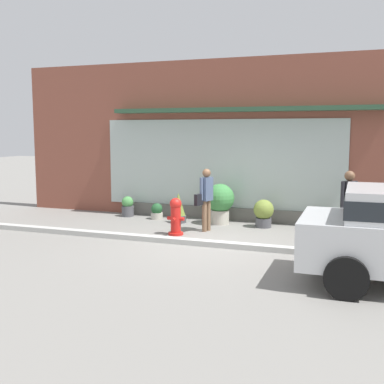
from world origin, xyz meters
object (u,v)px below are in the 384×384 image
at_px(potted_plant_doorstep, 355,215).
at_px(potted_plant_corner_tall, 128,206).
at_px(pedestrian_with_handbag, 206,195).
at_px(potted_plant_low_front, 316,219).
at_px(fire_hydrant, 176,216).
at_px(potted_plant_by_entrance, 220,201).
at_px(pedestrian_passerby, 349,202).
at_px(potted_plant_trailing_edge, 264,212).
at_px(potted_plant_window_left, 157,211).
at_px(potted_plant_near_hydrant, 178,208).

bearing_deg(potted_plant_doorstep, potted_plant_corner_tall, 178.62).
relative_size(pedestrian_with_handbag, potted_plant_low_front, 2.60).
relative_size(fire_hydrant, potted_plant_by_entrance, 0.83).
height_order(pedestrian_passerby, potted_plant_by_entrance, pedestrian_passerby).
xyz_separation_m(fire_hydrant, potted_plant_trailing_edge, (1.82, 1.64, -0.07)).
bearing_deg(potted_plant_low_front, pedestrian_passerby, -60.95).
xyz_separation_m(potted_plant_window_left, potted_plant_low_front, (4.45, -0.11, 0.08)).
xyz_separation_m(fire_hydrant, potted_plant_by_entrance, (0.62, 1.69, 0.16)).
height_order(potted_plant_corner_tall, potted_plant_window_left, potted_plant_corner_tall).
xyz_separation_m(fire_hydrant, potted_plant_corner_tall, (-2.28, 1.87, -0.17)).
relative_size(potted_plant_doorstep, potted_plant_window_left, 2.09).
xyz_separation_m(potted_plant_doorstep, potted_plant_trailing_edge, (-2.26, -0.08, -0.06)).
distance_m(potted_plant_corner_tall, potted_plant_window_left, 0.99).
xyz_separation_m(pedestrian_with_handbag, potted_plant_doorstep, (3.53, 1.07, -0.45)).
distance_m(pedestrian_passerby, potted_plant_window_left, 5.53).
bearing_deg(potted_plant_low_front, potted_plant_near_hydrant, -177.27).
bearing_deg(potted_plant_trailing_edge, potted_plant_doorstep, 1.91).
relative_size(potted_plant_near_hydrant, potted_plant_window_left, 1.79).
distance_m(potted_plant_near_hydrant, potted_plant_low_front, 3.68).
bearing_deg(pedestrian_with_handbag, fire_hydrant, -20.38).
relative_size(potted_plant_doorstep, potted_plant_corner_tall, 1.59).
bearing_deg(potted_plant_by_entrance, potted_plant_window_left, 177.53).
xyz_separation_m(potted_plant_doorstep, potted_plant_corner_tall, (-6.36, 0.15, -0.16)).
bearing_deg(potted_plant_corner_tall, potted_plant_window_left, -5.79).
distance_m(potted_plant_by_entrance, potted_plant_low_front, 2.57).
relative_size(potted_plant_by_entrance, potted_plant_low_front, 1.81).
distance_m(pedestrian_with_handbag, potted_plant_near_hydrant, 1.45).
bearing_deg(potted_plant_doorstep, potted_plant_trailing_edge, -178.09).
distance_m(pedestrian_passerby, potted_plant_near_hydrant, 4.69).
xyz_separation_m(pedestrian_with_handbag, potted_plant_by_entrance, (0.06, 1.04, -0.29)).
bearing_deg(fire_hydrant, potted_plant_low_front, 27.74).
relative_size(fire_hydrant, potted_plant_doorstep, 0.95).
bearing_deg(potted_plant_by_entrance, pedestrian_with_handbag, -93.51).
relative_size(fire_hydrant, potted_plant_window_left, 1.98).
bearing_deg(potted_plant_doorstep, fire_hydrant, -157.15).
bearing_deg(pedestrian_passerby, potted_plant_trailing_edge, 97.22).
relative_size(fire_hydrant, potted_plant_near_hydrant, 1.10).
bearing_deg(potted_plant_near_hydrant, potted_plant_trailing_edge, 3.82).
height_order(potted_plant_doorstep, potted_plant_near_hydrant, potted_plant_doorstep).
relative_size(pedestrian_passerby, potted_plant_doorstep, 1.73).
bearing_deg(potted_plant_by_entrance, potted_plant_trailing_edge, -2.20).
bearing_deg(potted_plant_doorstep, pedestrian_passerby, -94.34).
xyz_separation_m(pedestrian_with_handbag, potted_plant_low_front, (2.61, 1.01, -0.61)).
bearing_deg(fire_hydrant, potted_plant_corner_tall, 140.59).
distance_m(potted_plant_near_hydrant, potted_plant_window_left, 0.85).
xyz_separation_m(potted_plant_by_entrance, potted_plant_window_left, (-1.91, 0.08, -0.40)).
relative_size(potted_plant_by_entrance, potted_plant_corner_tall, 1.83).
distance_m(potted_plant_window_left, potted_plant_low_front, 4.46).
height_order(pedestrian_passerby, potted_plant_low_front, pedestrian_passerby).
bearing_deg(potted_plant_by_entrance, potted_plant_doorstep, 0.48).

